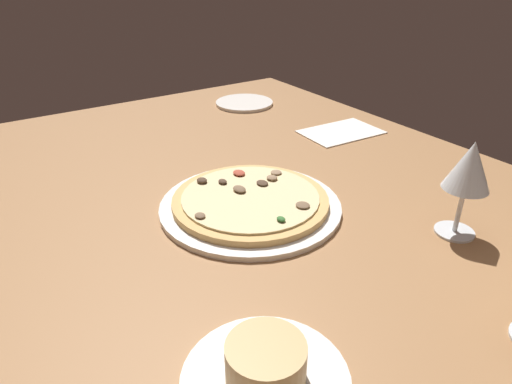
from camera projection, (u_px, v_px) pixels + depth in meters
The scene contains 6 objects.
dining_table at pixel (261, 214), 84.83cm from camera, with size 150.00×110.00×4.00cm, color #996B42.
pizza_main at pixel (251, 203), 82.16cm from camera, with size 32.50×32.50×3.40cm.
ramekin_on_saucer at pixel (266, 370), 48.75cm from camera, with size 18.43×18.43×5.33cm.
wine_glass_far at pixel (469, 170), 70.25cm from camera, with size 7.20×7.20×16.11cm.
side_plate at pixel (244, 103), 137.36cm from camera, with size 17.06×17.06×0.90cm, color silver.
paper_menu at pixel (341, 132), 116.56cm from camera, with size 12.96×19.68×0.30cm, color white.
Camera 1 is at (-60.17, 41.21, 45.52)cm, focal length 32.20 mm.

